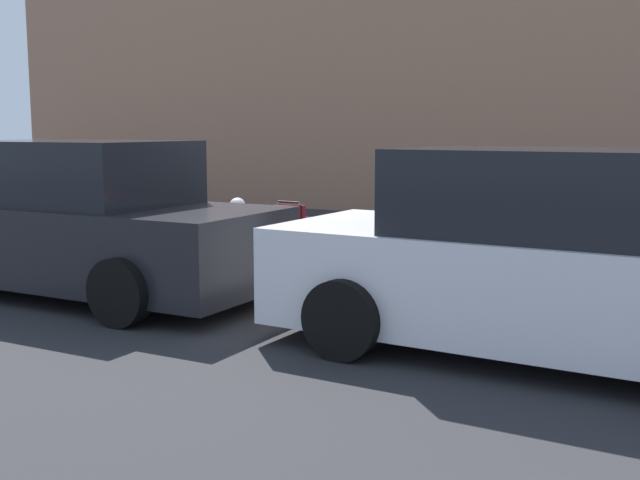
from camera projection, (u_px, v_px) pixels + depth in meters
name	position (u px, v px, depth m)	size (l,w,h in m)	color
ground_plane	(254.00, 278.00, 9.47)	(40.00, 40.00, 0.00)	#28282B
sidewalk_curb	(346.00, 245.00, 11.64)	(18.00, 5.00, 0.14)	#9E9B93
suitcase_red_0	(509.00, 246.00, 8.51)	(0.41, 0.27, 1.02)	red
suitcase_black_1	(457.00, 252.00, 8.69)	(0.46, 0.20, 0.86)	black
suitcase_silver_2	(416.00, 248.00, 9.03)	(0.36, 0.26, 0.63)	#9EA0A8
suitcase_navy_3	(371.00, 247.00, 9.23)	(0.47, 0.25, 0.58)	navy
suitcase_olive_4	(324.00, 245.00, 9.46)	(0.51, 0.26, 0.58)	#59601E
suitcase_maroon_5	(289.00, 233.00, 9.80)	(0.38, 0.22, 0.76)	maroon
fire_hydrant	(238.00, 226.00, 10.11)	(0.39, 0.21, 0.77)	#99999E
bollard_post	(189.00, 228.00, 10.30)	(0.14, 0.14, 0.72)	#333338
parked_car_white_0	(554.00, 262.00, 6.11)	(4.54, 2.12, 1.64)	silver
parked_car_charcoal_1	(74.00, 223.00, 8.49)	(4.66, 1.96, 1.66)	black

